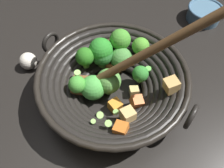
# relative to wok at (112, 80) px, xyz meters

# --- Properties ---
(ground_plane) EXTENTS (4.00, 4.00, 0.00)m
(ground_plane) POSITION_rel_wok_xyz_m (-0.00, 0.00, -0.06)
(ground_plane) COLOR black
(wok) EXTENTS (0.38, 0.34, 0.27)m
(wok) POSITION_rel_wok_xyz_m (0.00, 0.00, 0.00)
(wok) COLOR black
(wok) RESTS_ON ground
(prep_bowl) EXTENTS (0.11, 0.11, 0.04)m
(prep_bowl) POSITION_rel_wok_xyz_m (-0.17, -0.37, -0.03)
(prep_bowl) COLOR slate
(prep_bowl) RESTS_ON ground
(garlic_bulb) EXTENTS (0.05, 0.05, 0.05)m
(garlic_bulb) POSITION_rel_wok_xyz_m (0.24, -0.00, -0.04)
(garlic_bulb) COLOR silver
(garlic_bulb) RESTS_ON ground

